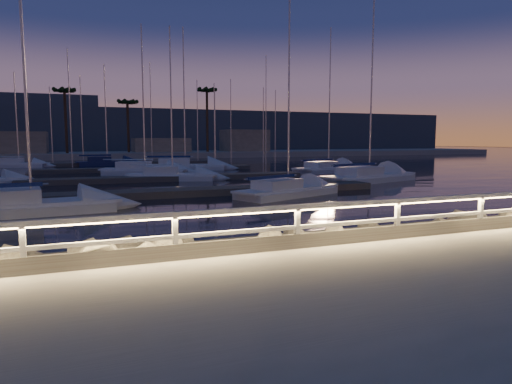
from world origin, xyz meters
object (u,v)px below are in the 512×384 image
Objects in this scene: sailboat_c at (286,190)px; sailboat_n at (106,162)px; guard_rail at (364,211)px; sailboat_k at (183,166)px; sailboat_h at (327,168)px; sailboat_j at (143,170)px; sailboat_m at (18,164)px; sailboat_d at (367,176)px; sailboat_f at (170,175)px; sailboat_b at (27,205)px.

sailboat_c is 37.12m from sailboat_n.
sailboat_k reaches higher than guard_rail.
sailboat_j is (-17.34, 3.64, 0.03)m from sailboat_h.
guard_rail is 51.64m from sailboat_m.
sailboat_d is at bearing -46.48° from sailboat_k.
sailboat_h is (16.24, 29.36, -0.96)m from guard_rail.
sailboat_f is 1.09× the size of sailboat_m.
sailboat_j is (-1.09, 33.01, -0.93)m from guard_rail.
sailboat_f is (-4.07, 12.84, 0.02)m from sailboat_c.
sailboat_h is (25.16, 17.38, -0.01)m from sailboat_b.
sailboat_b is 0.81× the size of sailboat_d.
sailboat_j is 16.98m from sailboat_n.
sailboat_f reaches higher than sailboat_m.
sailboat_k reaches higher than sailboat_c.
sailboat_n reaches higher than sailboat_m.
sailboat_k is (4.94, 5.24, 0.01)m from sailboat_j.
sailboat_j is at bearing 91.90° from guard_rail.
sailboat_k reaches higher than sailboat_b.
sailboat_j reaches higher than sailboat_f.
sailboat_h reaches higher than sailboat_f.
sailboat_j reaches higher than guard_rail.
sailboat_c is 1.10× the size of sailboat_m.
sailboat_b is 38.28m from sailboat_n.
sailboat_k is (12.77, 26.27, 0.03)m from sailboat_b.
guard_rail is at bearing -58.36° from sailboat_m.
guard_rail is at bearing -69.66° from sailboat_f.
sailboat_m is (-4.16, 37.96, -0.01)m from sailboat_b.
sailboat_d is at bearing 8.36° from sailboat_c.
sailboat_b is 1.03× the size of sailboat_c.
sailboat_n is (-3.27, 49.84, -0.95)m from guard_rail.
sailboat_m reaches higher than guard_rail.
sailboat_f is 16.41m from sailboat_h.
sailboat_f is at bearing -43.84° from sailboat_m.
sailboat_m is at bearing 90.12° from sailboat_b.
sailboat_c is at bearing 72.74° from guard_rail.
sailboat_h is at bearing -50.49° from sailboat_n.
sailboat_d is at bearing -19.54° from sailboat_j.
sailboat_f is 27.06m from sailboat_m.
sailboat_f is (0.12, 26.32, -0.96)m from guard_rail.
sailboat_d is (9.69, 5.89, 0.05)m from sailboat_c.
sailboat_d is at bearing -31.63° from sailboat_m.
sailboat_b is 1.00× the size of sailboat_n.
sailboat_n is at bearing 137.07° from sailboat_k.
sailboat_f is 0.86× the size of sailboat_h.
sailboat_c is at bearing -73.68° from sailboat_k.
sailboat_d is 1.03× the size of sailboat_k.
guard_rail is 14.15m from sailboat_c.
sailboat_c is 13.46m from sailboat_f.
sailboat_m is at bearing 139.81° from sailboat_f.
guard_rail is 2.87× the size of sailboat_d.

